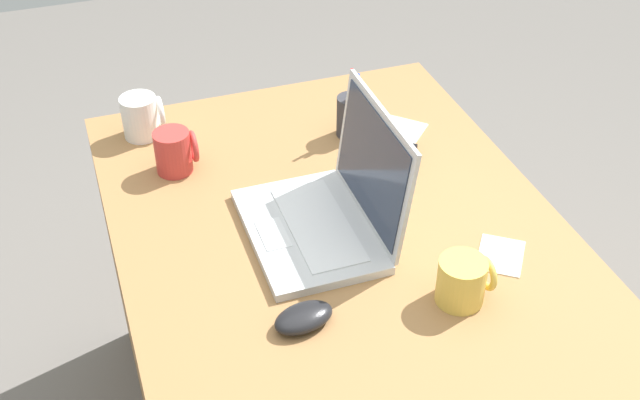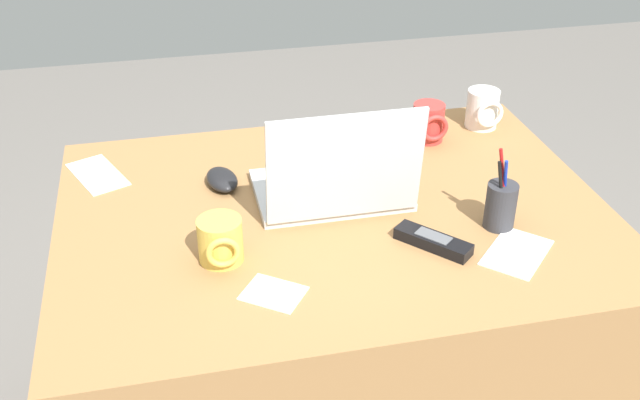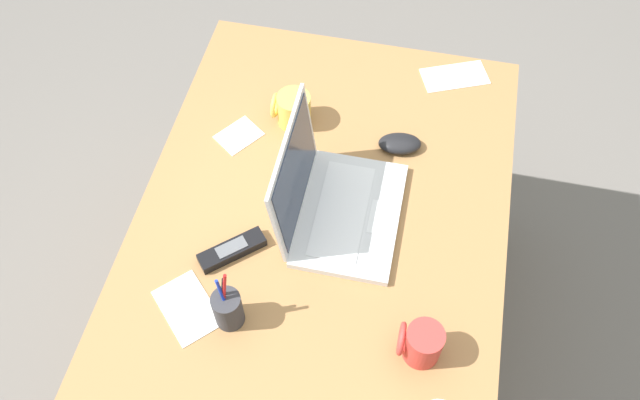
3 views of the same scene
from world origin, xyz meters
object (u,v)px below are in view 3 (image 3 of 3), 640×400
object	(u,v)px
coffee_mug_tall	(421,343)
pen_holder	(228,309)
coffee_mug_white	(293,109)
cordless_phone	(232,250)
laptop	(332,201)
computer_mouse	(400,143)

from	to	relation	value
coffee_mug_tall	pen_holder	xyz separation A→B (m)	(-0.01, 0.40, 0.00)
coffee_mug_white	cordless_phone	xyz separation A→B (m)	(-0.41, 0.04, -0.03)
laptop	coffee_mug_tall	distance (m)	0.39
cordless_phone	pen_holder	size ratio (longest dim) A/B	0.82
cordless_phone	coffee_mug_white	bearing A→B (deg)	-6.22
coffee_mug_tall	pen_holder	world-z (taller)	pen_holder
computer_mouse	cordless_phone	world-z (taller)	computer_mouse
laptop	computer_mouse	distance (m)	0.26
laptop	coffee_mug_white	bearing A→B (deg)	30.67
laptop	cordless_phone	world-z (taller)	laptop
laptop	coffee_mug_tall	xyz separation A→B (m)	(-0.30, -0.25, -0.01)
coffee_mug_white	pen_holder	xyz separation A→B (m)	(-0.57, 0.00, 0.01)
cordless_phone	pen_holder	bearing A→B (deg)	-165.44
laptop	cordless_phone	size ratio (longest dim) A/B	2.23
laptop	coffee_mug_white	world-z (taller)	laptop
laptop	computer_mouse	bearing A→B (deg)	-29.57
coffee_mug_white	cordless_phone	world-z (taller)	coffee_mug_white
computer_mouse	coffee_mug_tall	xyz separation A→B (m)	(-0.53, -0.12, 0.03)
computer_mouse	cordless_phone	bearing A→B (deg)	128.32
coffee_mug_white	coffee_mug_tall	xyz separation A→B (m)	(-0.56, -0.40, 0.00)
pen_holder	coffee_mug_white	bearing A→B (deg)	-0.43
computer_mouse	coffee_mug_white	world-z (taller)	coffee_mug_white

